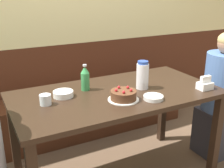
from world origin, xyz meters
TOP-DOWN VIEW (x-y plane):
  - back_wall at (0.00, 1.05)m, footprint 4.80×0.04m
  - bench_seat at (0.00, 0.83)m, footprint 2.39×0.38m
  - dining_table at (0.00, 0.00)m, footprint 1.53×0.79m
  - birthday_cake at (-0.03, -0.15)m, footprint 0.22×0.22m
  - water_pitcher at (0.21, -0.02)m, footprint 0.09×0.09m
  - soju_bottle at (-0.19, 0.15)m, footprint 0.06×0.06m
  - napkin_holder at (0.62, -0.26)m, footprint 0.11×0.08m
  - bowl_soup_white at (-0.38, 0.10)m, footprint 0.14×0.14m
  - bowl_rice_small at (0.16, -0.24)m, footprint 0.14×0.14m
  - glass_water_tall at (-0.53, 0.02)m, footprint 0.08×0.08m
  - person_pale_blue_shirt at (1.03, -0.09)m, footprint 0.34×0.33m

SIDE VIEW (x-z plane):
  - bench_seat at x=0.00m, z-range 0.00..0.47m
  - person_pale_blue_shirt at x=1.03m, z-range -0.03..1.13m
  - dining_table at x=0.00m, z-range 0.29..1.06m
  - bowl_rice_small at x=0.16m, z-range 0.77..0.80m
  - bowl_soup_white at x=-0.38m, z-range 0.77..0.81m
  - birthday_cake at x=-0.03m, z-range 0.76..0.85m
  - glass_water_tall at x=-0.53m, z-range 0.77..0.84m
  - napkin_holder at x=0.62m, z-range 0.76..0.86m
  - soju_bottle at x=-0.19m, z-range 0.77..0.96m
  - water_pitcher at x=0.21m, z-range 0.77..0.98m
  - back_wall at x=0.00m, z-range 0.00..2.50m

